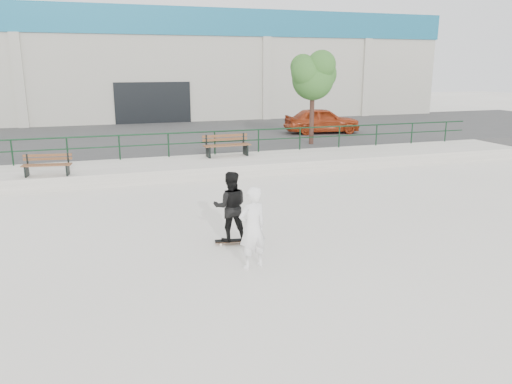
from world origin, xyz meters
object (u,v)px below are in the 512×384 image
object	(u,v)px
tree	(313,74)
skateboard	(231,241)
bench_right	(227,145)
seated_skater	(253,228)
red_car	(322,120)
bench_left	(47,165)
standing_skater	(230,206)

from	to	relation	value
tree	skateboard	size ratio (longest dim) A/B	5.57
bench_right	skateboard	size ratio (longest dim) A/B	2.52
skateboard	seated_skater	xyz separation A→B (m)	(0.05, -1.57, 0.83)
tree	red_car	xyz separation A→B (m)	(2.23, 3.52, -2.63)
bench_left	red_car	size ratio (longest dim) A/B	0.40
bench_right	red_car	bearing A→B (deg)	35.45
skateboard	tree	bearing A→B (deg)	66.60
bench_left	standing_skater	bearing A→B (deg)	-49.64
bench_right	tree	xyz separation A→B (m)	(4.88, 2.00, 2.89)
skateboard	red_car	bearing A→B (deg)	66.72
bench_left	red_car	xyz separation A→B (m)	(14.10, 7.33, 0.35)
bench_right	tree	world-z (taller)	tree
bench_right	seated_skater	bearing A→B (deg)	-104.49
tree	bench_left	bearing A→B (deg)	-162.19
standing_skater	tree	bearing A→B (deg)	-110.39
bench_left	red_car	bearing A→B (deg)	35.84
standing_skater	skateboard	bearing A→B (deg)	-167.50
bench_right	standing_skater	xyz separation A→B (m)	(-2.37, -9.21, 0.00)
seated_skater	standing_skater	bearing A→B (deg)	-103.15
bench_right	seated_skater	size ratio (longest dim) A/B	1.12
bench_right	seated_skater	world-z (taller)	seated_skater
bench_left	tree	distance (m)	12.81
red_car	seated_skater	xyz separation A→B (m)	(-9.42, -16.29, -0.32)
tree	standing_skater	distance (m)	13.65
red_car	standing_skater	world-z (taller)	red_car
red_car	bench_right	bearing A→B (deg)	135.32
tree	skateboard	world-z (taller)	tree
red_car	skateboard	distance (m)	17.55
bench_left	skateboard	size ratio (longest dim) A/B	2.11
bench_right	red_car	xyz separation A→B (m)	(7.11, 5.52, 0.27)
skateboard	standing_skater	xyz separation A→B (m)	(-0.00, 0.00, 0.88)
bench_right	skateboard	distance (m)	9.55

